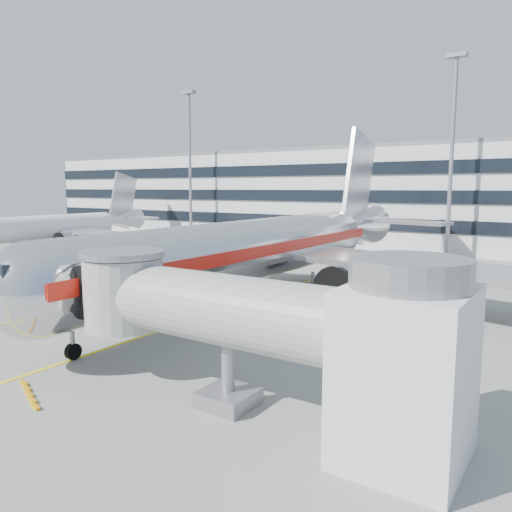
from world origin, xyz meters
The scene contains 14 objects.
ground centered at (0.00, 0.00, 0.00)m, with size 180.00×180.00×0.00m, color gray.
lead_in_line centered at (0.00, 10.00, 0.01)m, with size 0.25×70.00×0.01m, color yellow.
main_jet centered at (0.00, 11.72, 4.23)m, with size 50.95×48.70×16.06m.
jet_bridge centered at (12.18, -8.00, 3.87)m, with size 17.80×4.50×7.00m.
terminal centered at (0.00, 57.95, 7.80)m, with size 150.00×24.25×15.60m.
light_mast_west centered at (-35.00, 42.00, 14.88)m, with size 2.40×1.20×25.45m.
light_mast_centre centered at (8.00, 42.00, 14.88)m, with size 2.40×1.20×25.45m.
second_jet centered at (-47.31, 22.80, 3.18)m, with size 38.21×36.52×12.04m.
belt_loader centered at (-10.19, -2.41, 0.63)m, with size 4.74×2.01×2.24m.
baggage_tug centered at (-11.56, -0.81, 0.87)m, with size 3.06×2.56×2.00m.
cargo_container_left centered at (-16.62, 3.00, 0.81)m, with size 1.65×1.65×1.60m.
cargo_container_right centered at (-18.27, 2.45, 0.81)m, with size 1.98×1.98×1.62m.
cargo_container_front centered at (-10.14, -0.27, 0.93)m, with size 2.23×2.23×1.85m.
ramp_worker centered at (-11.25, -1.66, 1.01)m, with size 0.74×0.48×2.02m, color #B4DC17.
Camera 1 is at (22.72, -24.21, 9.27)m, focal length 35.00 mm.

